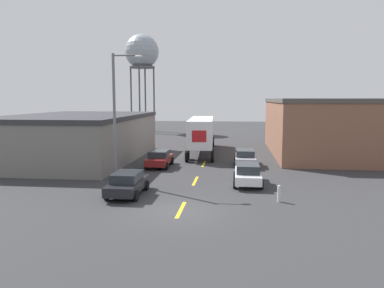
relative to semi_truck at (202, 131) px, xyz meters
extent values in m
plane|color=#333335|center=(0.85, -21.84, -2.37)|extent=(160.00, 160.00, 0.00)
cube|color=yellow|center=(0.85, -21.53, -2.37)|extent=(0.20, 2.99, 0.01)
cube|color=yellow|center=(0.85, -14.37, -2.37)|extent=(0.20, 2.99, 0.01)
cube|color=yellow|center=(0.85, -7.20, -2.37)|extent=(0.20, 2.99, 0.01)
cube|color=slate|center=(-11.66, -5.92, -0.36)|extent=(11.37, 18.18, 4.02)
cube|color=#333338|center=(-11.66, -5.92, 1.85)|extent=(11.57, 18.38, 0.40)
cube|color=brown|center=(13.64, 0.77, 0.41)|extent=(11.93, 18.89, 5.58)
cube|color=#4C4742|center=(13.64, 0.77, 3.40)|extent=(12.13, 19.09, 0.40)
cube|color=#B21919|center=(-0.32, 5.78, -0.37)|extent=(2.44, 2.83, 2.91)
cube|color=white|center=(0.08, -1.44, 0.16)|extent=(3.03, 11.28, 2.67)
cube|color=red|center=(0.39, -7.03, 0.16)|extent=(1.32, 0.10, 1.07)
cylinder|color=black|center=(0.86, 6.19, -1.82)|extent=(0.34, 1.11, 1.10)
cylinder|color=black|center=(-1.54, 6.05, -1.82)|extent=(0.34, 1.11, 1.10)
cylinder|color=black|center=(0.92, 5.11, -1.82)|extent=(0.34, 1.11, 1.10)
cylinder|color=black|center=(-1.48, 4.97, -1.82)|extent=(0.34, 1.11, 1.10)
cylinder|color=black|center=(1.47, -4.75, -1.82)|extent=(0.34, 1.11, 1.10)
cylinder|color=black|center=(-0.93, -4.89, -1.82)|extent=(0.34, 1.11, 1.10)
cylinder|color=black|center=(1.55, -6.15, -1.82)|extent=(0.34, 1.11, 1.10)
cylinder|color=black|center=(-0.86, -6.28, -1.82)|extent=(0.34, 1.11, 1.10)
cube|color=black|center=(-2.90, -18.80, -1.76)|extent=(1.75, 4.34, 0.57)
cube|color=#23282D|center=(-2.90, -18.93, -1.20)|extent=(1.54, 2.26, 0.56)
cylinder|color=black|center=(-2.02, -17.46, -2.05)|extent=(0.22, 0.64, 0.64)
cylinder|color=black|center=(-3.78, -17.46, -2.05)|extent=(0.22, 0.64, 0.64)
cylinder|color=black|center=(-2.02, -20.15, -2.05)|extent=(0.22, 0.64, 0.64)
cylinder|color=black|center=(-3.78, -20.15, -2.05)|extent=(0.22, 0.64, 0.64)
cube|color=silver|center=(4.60, -14.99, -1.76)|extent=(1.75, 4.34, 0.57)
cube|color=#23282D|center=(4.60, -15.12, -1.20)|extent=(1.54, 2.26, 0.56)
cylinder|color=black|center=(5.47, -13.64, -2.05)|extent=(0.22, 0.64, 0.64)
cylinder|color=black|center=(3.72, -13.64, -2.05)|extent=(0.22, 0.64, 0.64)
cylinder|color=black|center=(5.47, -16.33, -2.05)|extent=(0.22, 0.64, 0.64)
cylinder|color=black|center=(3.72, -16.33, -2.05)|extent=(0.22, 0.64, 0.64)
cube|color=#B2B2B7|center=(4.60, -7.61, -1.76)|extent=(1.75, 4.34, 0.57)
cube|color=#23282D|center=(4.60, -7.74, -1.20)|extent=(1.54, 2.26, 0.56)
cylinder|color=black|center=(5.47, -6.26, -2.05)|extent=(0.22, 0.64, 0.64)
cylinder|color=black|center=(3.72, -6.26, -2.05)|extent=(0.22, 0.64, 0.64)
cylinder|color=black|center=(5.47, -8.95, -2.05)|extent=(0.22, 0.64, 0.64)
cylinder|color=black|center=(3.72, -8.95, -2.05)|extent=(0.22, 0.64, 0.64)
cube|color=maroon|center=(-2.90, -9.02, -1.76)|extent=(1.75, 4.34, 0.57)
cube|color=#23282D|center=(-2.90, -9.15, -1.20)|extent=(1.54, 2.26, 0.56)
cylinder|color=black|center=(-2.02, -7.67, -2.05)|extent=(0.22, 0.64, 0.64)
cylinder|color=black|center=(-3.78, -7.67, -2.05)|extent=(0.22, 0.64, 0.64)
cylinder|color=black|center=(-2.02, -10.36, -2.05)|extent=(0.22, 0.64, 0.64)
cylinder|color=black|center=(-3.78, -10.36, -2.05)|extent=(0.22, 0.64, 0.64)
cylinder|color=#47474C|center=(-11.11, 25.95, 3.52)|extent=(0.28, 0.28, 11.78)
cylinder|color=#47474C|center=(-13.23, 28.08, 3.52)|extent=(0.28, 0.28, 11.78)
cylinder|color=#47474C|center=(-15.36, 25.95, 3.52)|extent=(0.28, 0.28, 11.78)
cylinder|color=#47474C|center=(-13.23, 23.83, 3.52)|extent=(0.28, 0.28, 11.78)
cylinder|color=#4C4C51|center=(-13.23, 25.95, 9.21)|extent=(4.53, 4.53, 0.30)
sphere|color=#939EA8|center=(-13.23, 25.95, 11.99)|extent=(6.07, 6.07, 6.07)
cylinder|color=slate|center=(-4.79, -15.34, 2.17)|extent=(0.20, 0.20, 9.08)
cylinder|color=slate|center=(-3.88, -15.34, 6.56)|extent=(1.83, 0.11, 0.11)
ellipsoid|color=silver|center=(-2.97, -15.34, 6.46)|extent=(0.56, 0.32, 0.22)
cylinder|color=silver|center=(6.28, -19.30, -1.95)|extent=(0.22, 0.22, 0.84)
sphere|color=silver|center=(6.28, -19.30, -1.48)|extent=(0.20, 0.20, 0.20)
camera|label=1|loc=(3.75, -40.93, 3.58)|focal=35.00mm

